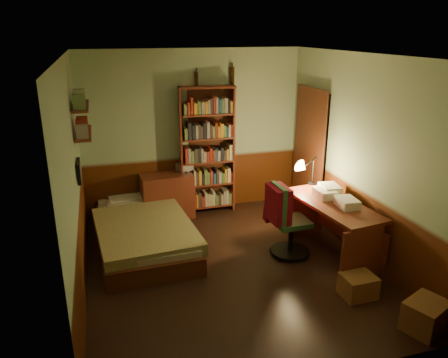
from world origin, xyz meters
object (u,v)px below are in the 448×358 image
object	(u,v)px
cardboard_box_a	(426,316)
desk_lamp	(313,165)
cardboard_box_b	(358,286)
bed	(143,222)
dresser	(167,196)
mini_stereo	(184,167)
bookshelf	(207,151)
desk	(331,230)
office_chair	(292,217)

from	to	relation	value
cardboard_box_a	desk_lamp	bearing A→B (deg)	92.95
cardboard_box_b	bed	bearing A→B (deg)	137.92
dresser	mini_stereo	bearing A→B (deg)	19.04
bed	cardboard_box_b	world-z (taller)	bed
bookshelf	cardboard_box_a	size ratio (longest dim) A/B	4.90
bed	dresser	xyz separation A→B (m)	(0.47, 0.82, 0.03)
bookshelf	cardboard_box_b	distance (m)	3.18
dresser	desk	bearing A→B (deg)	-48.72
bed	bookshelf	world-z (taller)	bookshelf
dresser	desk_lamp	distance (m)	2.34
cardboard_box_b	cardboard_box_a	bearing A→B (deg)	-64.98
office_chair	cardboard_box_a	size ratio (longest dim) A/B	2.58
mini_stereo	cardboard_box_a	size ratio (longest dim) A/B	0.56
desk	desk_lamp	distance (m)	0.98
bed	mini_stereo	xyz separation A→B (m)	(0.78, 0.95, 0.45)
office_chair	cardboard_box_b	bearing A→B (deg)	-74.95
dresser	desk	size ratio (longest dim) A/B	0.56
bookshelf	cardboard_box_a	world-z (taller)	bookshelf
bed	desk	size ratio (longest dim) A/B	1.53
desk_lamp	cardboard_box_a	bearing A→B (deg)	-70.41
bed	mini_stereo	size ratio (longest dim) A/B	9.44
dresser	desk_lamp	size ratio (longest dim) A/B	1.43
mini_stereo	office_chair	world-z (taller)	office_chair
bed	bookshelf	distance (m)	1.63
desk_lamp	cardboard_box_a	size ratio (longest dim) A/B	1.35
mini_stereo	desk	xyz separation A→B (m)	(1.53, -2.02, -0.39)
office_chair	cardboard_box_a	xyz separation A→B (m)	(0.65, -1.81, -0.38)
dresser	cardboard_box_a	world-z (taller)	dresser
mini_stereo	cardboard_box_b	xyz separation A→B (m)	(1.39, -2.91, -0.65)
bed	cardboard_box_b	distance (m)	2.94
office_chair	cardboard_box_b	size ratio (longest dim) A/B	2.95
bed	mini_stereo	distance (m)	1.31
desk	cardboard_box_b	size ratio (longest dim) A/B	3.94
bed	desk_lamp	distance (m)	2.51
desk_lamp	bed	bearing A→B (deg)	-171.69
dresser	cardboard_box_a	size ratio (longest dim) A/B	1.92
bookshelf	desk	world-z (taller)	bookshelf
bed	desk	distance (m)	2.55
desk	cardboard_box_b	bearing A→B (deg)	-106.18
dresser	office_chair	xyz separation A→B (m)	(1.37, -1.67, 0.18)
mini_stereo	cardboard_box_b	bearing A→B (deg)	-88.54
bed	desk_lamp	bearing A→B (deg)	-9.89
mini_stereo	desk_lamp	bearing A→B (deg)	-63.16
bookshelf	cardboard_box_b	size ratio (longest dim) A/B	5.60
mini_stereo	dresser	bearing A→B (deg)	177.84
bed	office_chair	xyz separation A→B (m)	(1.85, -0.85, 0.21)
cardboard_box_b	dresser	bearing A→B (deg)	121.40
cardboard_box_a	desk	bearing A→B (deg)	96.79
desk_lamp	cardboard_box_b	world-z (taller)	desk_lamp
mini_stereo	bookshelf	xyz separation A→B (m)	(0.37, -0.04, 0.25)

